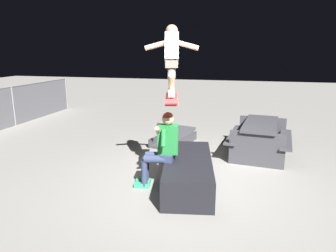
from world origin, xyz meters
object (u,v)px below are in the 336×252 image
Objects in this scene: person_sitting_on_ledge at (162,146)px; skateboard at (172,99)px; kicker_ramp at (174,141)px; picnic_table_back at (260,134)px; skater_airborne at (172,56)px; ledge_box_main at (188,172)px.

person_sitting_on_ledge is 1.27× the size of skateboard.
kicker_ramp is 2.15m from picnic_table_back.
skater_airborne is 3.05m from picnic_table_back.
skateboard is at bearing -168.05° from kicker_ramp.
skater_airborne is (0.06, 0.01, 0.69)m from skateboard.
person_sitting_on_ledge is at bearing 144.26° from skater_airborne.
ledge_box_main is at bearing -161.22° from kicker_ramp.
skater_airborne is (0.00, 0.30, 1.97)m from ledge_box_main.
ledge_box_main is 1.58× the size of person_sitting_on_ledge.
picnic_table_back is (1.97, -1.27, 0.26)m from ledge_box_main.
skateboard is 0.93× the size of skater_airborne.
skateboard is 2.76m from picnic_table_back.
person_sitting_on_ledge is at bearing 131.07° from skateboard.
skateboard is 0.75× the size of kicker_ramp.
picnic_table_back reaches higher than kicker_ramp.
kicker_ramp is at bearing 11.93° from skater_airborne.
picnic_table_back is (1.97, -1.58, -1.71)m from skater_airborne.
ledge_box_main is 1.13× the size of picnic_table_back.
ledge_box_main is 2.01× the size of skateboard.
kicker_ramp is 0.75× the size of picnic_table_back.
skater_airborne is 0.81× the size of kicker_ramp.
skateboard is 0.69m from skater_airborne.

